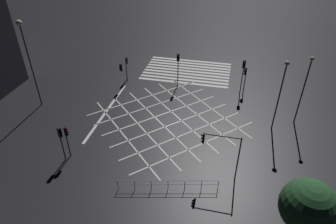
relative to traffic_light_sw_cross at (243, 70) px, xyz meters
name	(u,v)px	position (x,y,z in m)	size (l,w,h in m)	color
ground_plane	(168,119)	(7.55, 7.39, -3.20)	(200.00, 200.00, 0.00)	black
road_markings	(179,84)	(7.87, -0.60, -3.20)	(18.17, 25.10, 0.01)	silver
traffic_light_sw_cross	(243,70)	(0.00, 0.00, 0.00)	(0.36, 0.39, 4.50)	#2D2D30
traffic_light_ne_cross	(61,137)	(15.32, 15.72, -0.66)	(0.36, 0.39, 3.54)	#2D2D30
traffic_light_se_cross	(123,68)	(14.88, 1.11, -0.71)	(0.36, 2.14, 3.41)	#2D2D30
traffic_light_se_main	(127,63)	(15.00, -0.58, -0.91)	(0.39, 0.36, 3.21)	#2D2D30
traffic_light_sw_main	(245,75)	(-0.32, -0.62, -0.83)	(0.39, 0.36, 3.31)	#2D2D30
traffic_light_nw_main	(220,146)	(1.58, 14.78, 0.16)	(3.22, 0.36, 4.53)	#2D2D30
traffic_light_ne_main	(67,135)	(15.02, 15.25, -0.77)	(0.39, 0.36, 3.40)	#2D2D30
traffic_light_median_south	(178,64)	(8.01, -0.18, -0.02)	(0.36, 0.39, 4.47)	#2D2D30
street_lamp_east	(25,44)	(22.80, 7.86, 4.33)	(0.62, 0.62, 10.03)	#2D2D30
street_lamp_west	(305,82)	(-5.92, 4.95, 1.68)	(0.41, 0.41, 7.64)	#2D2D30
street_lamp_far	(282,86)	(-3.50, 6.58, 1.90)	(0.45, 0.45, 7.67)	#2D2D30
street_tree_near	(308,206)	(-4.21, 19.96, 0.71)	(3.53, 3.53, 5.69)	brown
pedestrian_railing	(168,184)	(5.30, 17.20, -2.53)	(8.03, 1.88, 1.05)	#9EA0A5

